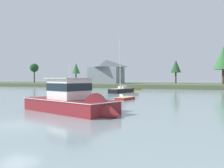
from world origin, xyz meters
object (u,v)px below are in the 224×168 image
object	(u,v)px
dinghy_yellow	(136,89)
cruiser_maroon	(77,106)
dinghy_white	(129,95)
sailboat_black	(122,91)
dinghy_red	(125,99)

from	to	relation	value
dinghy_yellow	cruiser_maroon	bearing A→B (deg)	-80.01
dinghy_white	sailboat_black	xyz separation A→B (m)	(-4.41, 8.47, 0.12)
dinghy_white	cruiser_maroon	bearing A→B (deg)	-83.60
cruiser_maroon	sailboat_black	xyz separation A→B (m)	(-6.84, 30.10, -0.39)
dinghy_red	dinghy_white	bearing A→B (deg)	104.17
dinghy_red	sailboat_black	xyz separation A→B (m)	(-6.25, 15.77, 0.12)
dinghy_red	dinghy_yellow	bearing A→B (deg)	103.77
dinghy_red	cruiser_maroon	world-z (taller)	cruiser_maroon
dinghy_white	dinghy_yellow	size ratio (longest dim) A/B	0.81
cruiser_maroon	dinghy_red	bearing A→B (deg)	92.34
dinghy_red	dinghy_yellow	size ratio (longest dim) A/B	0.96
dinghy_white	dinghy_yellow	bearing A→B (deg)	103.64
dinghy_yellow	sailboat_black	size ratio (longest dim) A/B	0.32
cruiser_maroon	sailboat_black	distance (m)	30.87
dinghy_red	dinghy_white	xyz separation A→B (m)	(-1.84, 7.30, 0.00)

